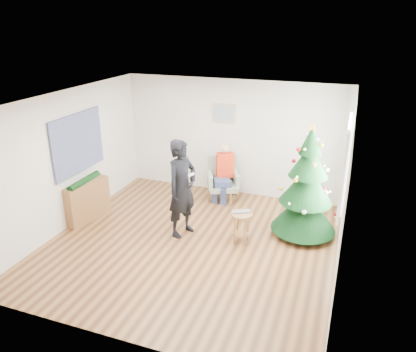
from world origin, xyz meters
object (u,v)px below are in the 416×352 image
at_px(stool, 241,227).
at_px(armchair, 223,184).
at_px(console, 87,201).
at_px(standing_man, 182,188).
at_px(christmas_tree, 307,186).

height_order(stool, armchair, armchair).
height_order(stool, console, console).
relative_size(armchair, console, 0.96).
relative_size(stool, armchair, 0.61).
bearing_deg(standing_man, stool, -67.86).
xyz_separation_m(christmas_tree, console, (-4.17, -0.85, -0.57)).
distance_m(christmas_tree, armchair, 2.26).
height_order(christmas_tree, armchair, christmas_tree).
xyz_separation_m(armchair, console, (-2.26, -1.88, 0.05)).
height_order(standing_man, console, standing_man).
bearing_deg(console, stool, 14.66).
xyz_separation_m(stool, console, (-3.16, -0.16, 0.10)).
relative_size(christmas_tree, armchair, 2.26).
bearing_deg(console, standing_man, 14.86).
distance_m(stool, console, 3.17).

